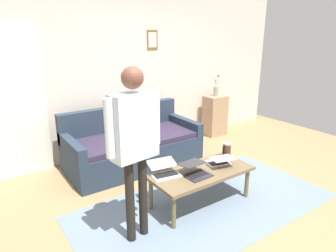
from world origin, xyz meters
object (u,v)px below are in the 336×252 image
object	(u,v)px
laptop_center	(219,161)
flower_vase	(216,90)
laptop_left	(196,171)
french_press	(227,150)
coffee_table	(201,174)
interior_door	(14,106)
side_shelf	(215,115)
couch	(132,146)
person_standing	(134,134)
laptop_right	(165,171)

from	to	relation	value
laptop_center	flower_vase	world-z (taller)	flower_vase
laptop_left	laptop_center	distance (m)	0.42
laptop_center	french_press	world-z (taller)	french_press
coffee_table	interior_door	bearing A→B (deg)	-51.25
side_shelf	flower_vase	size ratio (longest dim) A/B	1.92
coffee_table	laptop_left	world-z (taller)	laptop_left
couch	side_shelf	distance (m)	2.09
laptop_left	flower_vase	size ratio (longest dim) A/B	0.83
laptop_center	french_press	xyz separation A→B (m)	(-0.22, -0.10, 0.06)
couch	coffee_table	distance (m)	1.46
person_standing	side_shelf	bearing A→B (deg)	-145.76
laptop_center	french_press	bearing A→B (deg)	-156.17
flower_vase	person_standing	size ratio (longest dim) A/B	0.24
french_press	person_standing	xyz separation A→B (m)	(1.47, 0.24, 0.57)
french_press	flower_vase	size ratio (longest dim) A/B	0.57
couch	flower_vase	world-z (taller)	flower_vase
laptop_left	laptop_right	bearing A→B (deg)	-35.45
coffee_table	side_shelf	distance (m)	2.62
french_press	laptop_left	bearing A→B (deg)	13.20
laptop_right	french_press	bearing A→B (deg)	176.60
laptop_left	side_shelf	bearing A→B (deg)	-137.59
couch	french_press	distance (m)	1.52
interior_door	couch	distance (m)	1.75
laptop_center	flower_vase	size ratio (longest dim) A/B	0.88
laptop_center	laptop_right	size ratio (longest dim) A/B	0.97
laptop_right	flower_vase	distance (m)	2.86
laptop_center	person_standing	distance (m)	1.40
coffee_table	french_press	xyz separation A→B (m)	(-0.53, -0.11, 0.15)
coffee_table	laptop_right	distance (m)	0.45
laptop_right	person_standing	xyz separation A→B (m)	(0.53, 0.30, 0.64)
interior_door	couch	bearing A→B (deg)	158.26
laptop_right	person_standing	world-z (taller)	person_standing
couch	side_shelf	world-z (taller)	couch
laptop_center	french_press	size ratio (longest dim) A/B	1.56
interior_door	laptop_left	world-z (taller)	interior_door
interior_door	coffee_table	size ratio (longest dim) A/B	1.64
laptop_center	laptop_right	xyz separation A→B (m)	(0.71, -0.15, -0.00)
interior_door	laptop_center	world-z (taller)	interior_door
laptop_right	person_standing	distance (m)	0.88
interior_door	laptop_center	xyz separation A→B (m)	(-1.94, 2.02, -0.56)
couch	flower_vase	xyz separation A→B (m)	(-2.05, -0.36, 0.60)
laptop_left	side_shelf	size ratio (longest dim) A/B	0.43
laptop_left	side_shelf	world-z (taller)	side_shelf
coffee_table	flower_vase	distance (m)	2.67
laptop_right	person_standing	bearing A→B (deg)	29.10
person_standing	laptop_left	bearing A→B (deg)	-173.82
side_shelf	flower_vase	bearing A→B (deg)	-151.68
side_shelf	person_standing	bearing A→B (deg)	34.24
laptop_left	flower_vase	xyz separation A→B (m)	(-2.02, -1.84, 0.44)
laptop_right	french_press	xyz separation A→B (m)	(-0.93, 0.06, 0.06)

